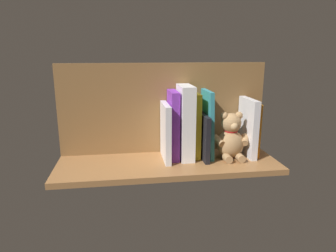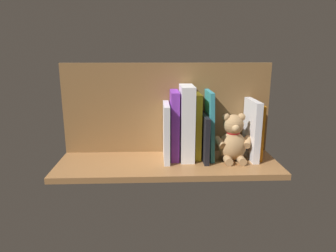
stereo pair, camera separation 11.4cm
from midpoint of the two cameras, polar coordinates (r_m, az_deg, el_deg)
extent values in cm
cube|color=#9E6B3D|center=(118.81, 2.77, -7.21)|extent=(85.22, 29.33, 2.20)
cube|color=brown|center=(125.22, 2.39, 3.32)|extent=(85.22, 1.50, 37.23)
cube|color=orange|center=(127.28, 18.93, -0.85)|extent=(1.35, 13.79, 21.75)
cube|color=silver|center=(125.18, 18.08, -0.63)|extent=(2.50, 16.06, 23.41)
ellipsoid|color=tan|center=(122.00, 14.71, -3.71)|extent=(10.82, 9.68, 11.39)
sphere|color=tan|center=(119.69, 14.97, 0.23)|extent=(7.83, 7.83, 7.83)
sphere|color=tan|center=(119.94, 16.40, 1.60)|extent=(3.03, 3.03, 3.03)
sphere|color=tan|center=(118.20, 13.70, 1.60)|extent=(3.03, 3.03, 3.03)
sphere|color=tan|center=(116.76, 15.42, -0.45)|extent=(3.03, 3.03, 3.03)
cylinder|color=tan|center=(121.82, 17.40, -2.94)|extent=(4.42, 6.17, 4.21)
cylinder|color=tan|center=(118.64, 12.46, -3.07)|extent=(4.42, 6.17, 4.21)
cylinder|color=tan|center=(119.78, 16.43, -6.29)|extent=(3.03, 4.27, 3.03)
cylinder|color=tan|center=(118.25, 14.06, -6.39)|extent=(3.03, 4.27, 3.03)
torus|color=red|center=(120.46, 14.87, -1.21)|extent=(5.20, 5.20, 0.89)
cube|color=teal|center=(120.80, 10.56, 0.17)|extent=(2.48, 14.34, 26.95)
cube|color=black|center=(120.17, 9.56, -2.08)|extent=(1.81, 17.12, 17.91)
cube|color=yellow|center=(120.98, 8.19, 0.01)|extent=(2.29, 12.18, 25.77)
cube|color=white|center=(118.54, 6.30, 0.60)|extent=(5.19, 14.78, 29.05)
cube|color=purple|center=(118.90, 3.97, 0.16)|extent=(3.16, 13.52, 26.90)
cube|color=silver|center=(117.63, 2.46, -1.15)|extent=(2.23, 16.74, 22.25)
camera|label=1|loc=(0.06, -87.14, 0.73)|focal=32.24mm
camera|label=2|loc=(0.06, 92.86, -0.73)|focal=32.24mm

